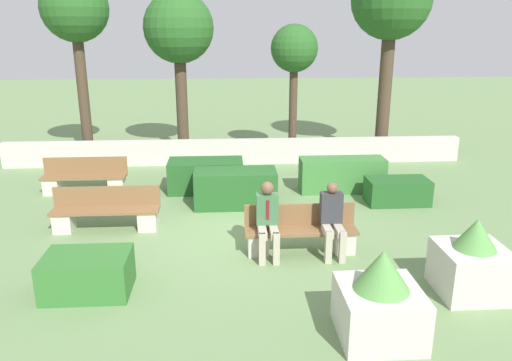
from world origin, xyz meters
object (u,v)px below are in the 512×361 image
at_px(person_seated_woman, 332,217).
at_px(planter_corner_left, 472,263).
at_px(tree_center_left, 179,31).
at_px(person_seated_man, 268,217).
at_px(planter_corner_right, 380,301).
at_px(bench_right_side, 85,180).
at_px(tree_center_right, 294,52).
at_px(bench_front, 301,234).
at_px(bench_left_side, 106,214).
at_px(tree_leftmost, 75,12).
at_px(tree_rightmost, 391,3).

distance_m(person_seated_woman, planter_corner_left, 2.34).
distance_m(planter_corner_left, tree_center_left, 10.90).
relative_size(person_seated_man, planter_corner_right, 1.09).
distance_m(bench_right_side, tree_center_right, 6.99).
relative_size(planter_corner_left, tree_center_right, 0.30).
relative_size(person_seated_man, tree_center_left, 0.27).
xyz_separation_m(bench_front, tree_center_right, (0.77, 6.91, 2.82)).
relative_size(bench_front, bench_left_side, 0.95).
height_order(person_seated_woman, tree_center_right, tree_center_right).
distance_m(bench_front, planter_corner_right, 2.69).
bearing_deg(tree_center_left, tree_center_right, -10.49).
relative_size(bench_left_side, person_seated_man, 1.58).
bearing_deg(tree_leftmost, tree_rightmost, -1.37).
relative_size(planter_corner_left, planter_corner_right, 0.98).
xyz_separation_m(bench_right_side, planter_corner_left, (7.06, -5.23, 0.16)).
xyz_separation_m(person_seated_man, planter_corner_right, (1.23, -2.47, -0.22)).
height_order(planter_corner_left, tree_center_right, tree_center_right).
relative_size(bench_front, person_seated_man, 1.50).
distance_m(person_seated_woman, planter_corner_right, 2.47).
relative_size(person_seated_man, tree_center_right, 0.34).
bearing_deg(tree_center_right, bench_left_side, -128.31).
height_order(bench_front, tree_center_left, tree_center_left).
relative_size(tree_center_right, tree_rightmost, 0.68).
height_order(bench_right_side, tree_leftmost, tree_leftmost).
xyz_separation_m(person_seated_woman, planter_corner_right, (0.10, -2.46, -0.20)).
bearing_deg(tree_center_left, person_seated_woman, -67.66).
distance_m(bench_left_side, tree_center_left, 7.22).
height_order(bench_right_side, person_seated_woman, person_seated_woman).
bearing_deg(person_seated_man, tree_leftmost, 124.07).
bearing_deg(tree_center_left, planter_corner_right, -72.20).
bearing_deg(bench_right_side, tree_center_left, 70.70).
height_order(planter_corner_left, planter_corner_right, planter_corner_right).
distance_m(person_seated_woman, tree_leftmost, 10.07).
bearing_deg(bench_right_side, tree_leftmost, 111.44).
bearing_deg(tree_center_right, bench_right_side, -149.12).
relative_size(bench_left_side, tree_rightmost, 0.36).
relative_size(planter_corner_right, tree_leftmost, 0.23).
xyz_separation_m(bench_left_side, person_seated_woman, (4.21, -1.40, 0.38)).
distance_m(planter_corner_left, planter_corner_right, 1.99).
bearing_deg(tree_center_left, bench_left_side, -99.55).
distance_m(person_seated_woman, tree_rightmost, 8.55).
bearing_deg(planter_corner_right, tree_center_right, 89.10).
distance_m(bench_front, person_seated_man, 0.74).
xyz_separation_m(person_seated_woman, planter_corner_left, (1.81, -1.46, -0.22)).
bearing_deg(tree_center_left, bench_front, -70.73).
bearing_deg(person_seated_woman, bench_left_side, 161.61).
height_order(person_seated_man, planter_corner_right, person_seated_man).
height_order(bench_left_side, planter_corner_left, planter_corner_left).
relative_size(bench_front, tree_rightmost, 0.34).
xyz_separation_m(person_seated_man, tree_rightmost, (4.18, 7.02, 3.77)).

